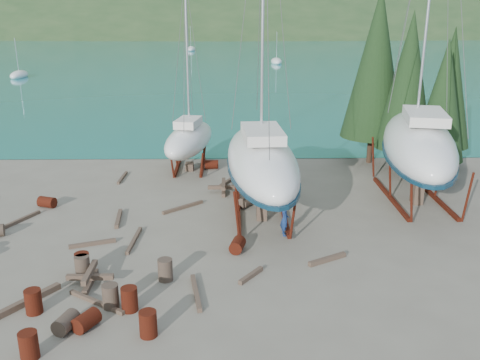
{
  "coord_description": "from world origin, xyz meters",
  "views": [
    {
      "loc": [
        1.63,
        -20.93,
        10.17
      ],
      "look_at": [
        2.02,
        3.0,
        2.36
      ],
      "focal_mm": 40.0,
      "sensor_mm": 36.0,
      "label": 1
    }
  ],
  "objects_px": {
    "small_sailboat_shore": "(189,139)",
    "worker": "(285,219)",
    "large_sailboat_far": "(418,144)",
    "large_sailboat_near": "(262,161)"
  },
  "relations": [
    {
      "from": "large_sailboat_near",
      "to": "large_sailboat_far",
      "type": "xyz_separation_m",
      "value": [
        8.51,
        2.15,
        0.28
      ]
    },
    {
      "from": "small_sailboat_shore",
      "to": "worker",
      "type": "height_order",
      "value": "small_sailboat_shore"
    },
    {
      "from": "large_sailboat_far",
      "to": "worker",
      "type": "xyz_separation_m",
      "value": [
        -7.57,
        -4.74,
        -2.34
      ]
    },
    {
      "from": "large_sailboat_far",
      "to": "small_sailboat_shore",
      "type": "bearing_deg",
      "value": 166.07
    },
    {
      "from": "worker",
      "to": "large_sailboat_near",
      "type": "bearing_deg",
      "value": 15.9
    },
    {
      "from": "small_sailboat_shore",
      "to": "large_sailboat_far",
      "type": "bearing_deg",
      "value": -13.92
    },
    {
      "from": "small_sailboat_shore",
      "to": "worker",
      "type": "bearing_deg",
      "value": -52.79
    },
    {
      "from": "large_sailboat_near",
      "to": "large_sailboat_far",
      "type": "relative_size",
      "value": 0.92
    },
    {
      "from": "large_sailboat_near",
      "to": "large_sailboat_far",
      "type": "distance_m",
      "value": 8.78
    },
    {
      "from": "large_sailboat_far",
      "to": "worker",
      "type": "distance_m",
      "value": 9.23
    }
  ]
}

